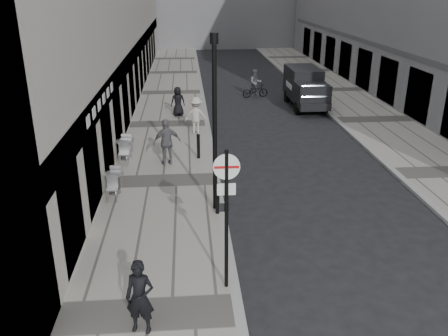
# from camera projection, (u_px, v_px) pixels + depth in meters

# --- Properties ---
(sidewalk) EXTENTS (4.00, 60.00, 0.12)m
(sidewalk) POSITION_uv_depth(u_px,v_px,m) (169.00, 125.00, 24.73)
(sidewalk) COLOR gray
(sidewalk) RESTS_ON ground
(far_sidewalk) EXTENTS (4.00, 60.00, 0.12)m
(far_sidewalk) POSITION_uv_depth(u_px,v_px,m) (374.00, 120.00, 25.54)
(far_sidewalk) COLOR gray
(far_sidewalk) RESTS_ON ground
(walking_man) EXTENTS (0.68, 0.52, 1.66)m
(walking_man) POSITION_uv_depth(u_px,v_px,m) (140.00, 297.00, 9.71)
(walking_man) COLOR black
(walking_man) RESTS_ON sidewalk
(sign_post) EXTENTS (0.60, 0.09, 3.50)m
(sign_post) POSITION_uv_depth(u_px,v_px,m) (226.00, 202.00, 10.66)
(sign_post) COLOR black
(sign_post) RESTS_ON sidewalk
(lamppost) EXTENTS (0.25, 0.25, 5.53)m
(lamppost) POSITION_uv_depth(u_px,v_px,m) (215.00, 116.00, 14.32)
(lamppost) COLOR black
(lamppost) RESTS_ON sidewalk
(bollard_near) EXTENTS (0.13, 0.13, 0.98)m
(bollard_near) POSITION_uv_depth(u_px,v_px,m) (217.00, 199.00, 14.92)
(bollard_near) COLOR black
(bollard_near) RESTS_ON sidewalk
(bollard_far) EXTENTS (0.13, 0.13, 0.99)m
(bollard_far) POSITION_uv_depth(u_px,v_px,m) (198.00, 147.00, 19.66)
(bollard_far) COLOR black
(bollard_far) RESTS_ON sidewalk
(panel_van) EXTENTS (1.81, 4.79, 2.25)m
(panel_van) POSITION_uv_depth(u_px,v_px,m) (305.00, 86.00, 28.09)
(panel_van) COLOR black
(panel_van) RESTS_ON ground
(cyclist) EXTENTS (1.75, 0.85, 1.81)m
(cyclist) POSITION_uv_depth(u_px,v_px,m) (255.00, 87.00, 30.59)
(cyclist) COLOR black
(cyclist) RESTS_ON ground
(pedestrian_a) EXTENTS (1.18, 0.72, 1.88)m
(pedestrian_a) POSITION_uv_depth(u_px,v_px,m) (167.00, 142.00, 18.81)
(pedestrian_a) COLOR slate
(pedestrian_a) RESTS_ON sidewalk
(pedestrian_b) EXTENTS (1.26, 0.87, 1.78)m
(pedestrian_b) POSITION_uv_depth(u_px,v_px,m) (196.00, 115.00, 22.81)
(pedestrian_b) COLOR #BBB7AD
(pedestrian_b) RESTS_ON sidewalk
(pedestrian_c) EXTENTS (0.85, 0.63, 1.59)m
(pedestrian_c) POSITION_uv_depth(u_px,v_px,m) (178.00, 101.00, 25.94)
(pedestrian_c) COLOR black
(pedestrian_c) RESTS_ON sidewalk
(cafe_table_near) EXTENTS (0.64, 1.44, 0.82)m
(cafe_table_near) POSITION_uv_depth(u_px,v_px,m) (128.00, 145.00, 20.17)
(cafe_table_near) COLOR silver
(cafe_table_near) RESTS_ON sidewalk
(cafe_table_mid) EXTENTS (0.69, 1.55, 0.88)m
(cafe_table_mid) POSITION_uv_depth(u_px,v_px,m) (114.00, 182.00, 16.34)
(cafe_table_mid) COLOR #B0B0B2
(cafe_table_mid) RESTS_ON sidewalk
(cafe_table_far) EXTENTS (0.75, 1.70, 0.97)m
(cafe_table_far) POSITION_uv_depth(u_px,v_px,m) (126.00, 148.00, 19.49)
(cafe_table_far) COLOR silver
(cafe_table_far) RESTS_ON sidewalk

